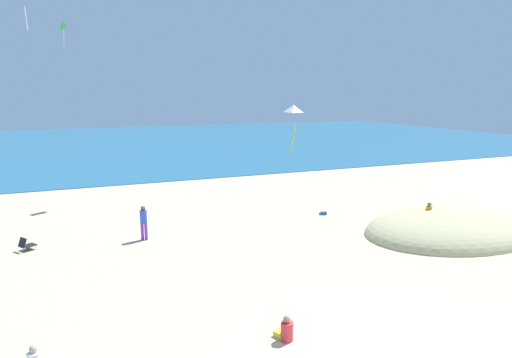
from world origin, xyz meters
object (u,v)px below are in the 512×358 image
person_3 (144,220)px  person_6 (286,331)px  beach_chair_near_camera (26,244)px  person_4 (429,215)px  kite_green (63,27)px  kite_white (294,109)px  cooler_box (324,212)px

person_3 → person_6: size_ratio=2.21×
beach_chair_near_camera → person_3: bearing=-38.2°
person_4 → kite_green: size_ratio=0.86×
person_6 → kite_white: size_ratio=0.53×
person_4 → person_6: person_4 is taller
beach_chair_near_camera → person_4: size_ratio=0.54×
cooler_box → person_4: bearing=-57.3°
kite_green → kite_white: bearing=-76.9°
beach_chair_near_camera → kite_white: kite_white is taller
person_3 → kite_green: kite_green is taller
person_6 → kite_green: size_ratio=0.43×
beach_chair_near_camera → person_6: 12.91m
cooler_box → person_3: (-10.11, -0.77, 0.83)m
beach_chair_near_camera → person_3: person_3 is taller
person_6 → person_3: bearing=-6.3°
person_4 → beach_chair_near_camera: bearing=153.8°
person_3 → person_6: person_3 is taller
kite_white → person_6: bearing=-122.7°
person_6 → kite_white: 6.13m
beach_chair_near_camera → kite_white: size_ratio=0.58×
cooler_box → person_6: bearing=-125.3°
person_3 → person_6: 10.43m
cooler_box → person_3: person_3 is taller
cooler_box → kite_green: kite_green is taller
cooler_box → person_3: bearing=-175.7°
person_6 → kite_green: bearing=-8.3°
kite_green → kite_white: (5.97, -25.68, -5.23)m
person_3 → kite_green: size_ratio=0.95×
person_6 → kite_white: (0.64, 0.99, 6.01)m
person_3 → kite_white: size_ratio=1.18×
beach_chair_near_camera → person_4: person_4 is taller
beach_chair_near_camera → cooler_box: 15.08m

